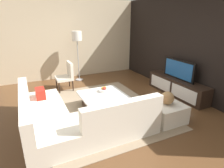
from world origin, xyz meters
name	(u,v)px	position (x,y,z in m)	size (l,w,h in m)	color
ground_plane	(101,111)	(0.00, 0.00, 0.00)	(14.00, 14.00, 0.00)	brown
feature_wall_back	(190,47)	(0.00, 2.70, 1.40)	(6.40, 0.12, 2.80)	black
side_wall_left	(72,40)	(-3.20, 0.20, 1.40)	(0.12, 5.20, 2.80)	beige
area_rug	(100,109)	(-0.10, 0.00, 0.01)	(3.35, 2.76, 0.01)	gray
media_console	(177,87)	(0.00, 2.40, 0.25)	(2.05, 0.44, 0.50)	black
television	(179,69)	(0.00, 2.40, 0.78)	(1.12, 0.06, 0.55)	black
sectional_couch	(71,118)	(0.52, -0.85, 0.28)	(2.35, 2.42, 0.81)	silver
coffee_table	(103,101)	(-0.10, 0.10, 0.20)	(1.06, 1.07, 0.38)	black
accent_chair_near	(67,74)	(-1.85, -0.39, 0.49)	(0.55, 0.50, 0.87)	black
floor_lamp	(77,39)	(-2.62, 0.21, 1.48)	(0.34, 0.34, 1.74)	#A5A5AA
ottoman	(166,112)	(1.02, 1.12, 0.20)	(0.70, 0.70, 0.40)	silver
fruit_bowl	(104,90)	(-0.28, 0.20, 0.43)	(0.28, 0.28, 0.14)	silver
decorative_ball	(168,98)	(1.02, 1.12, 0.54)	(0.28, 0.28, 0.28)	#997247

